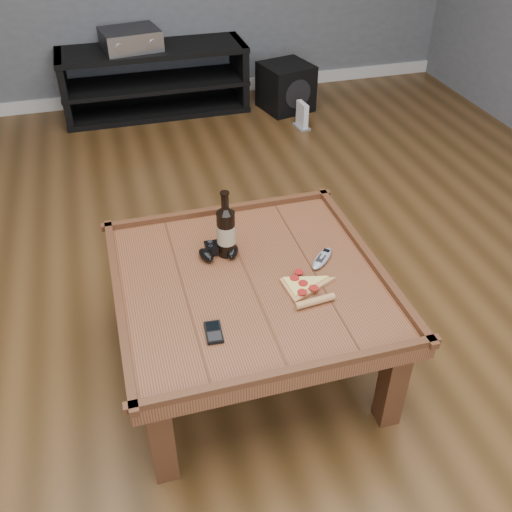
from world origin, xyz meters
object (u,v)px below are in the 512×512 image
object	(u,v)px
pizza_slice	(305,288)
coffee_table	(250,291)
game_controller	(219,250)
smartphone	(214,332)
game_console	(302,116)
remote_control	(322,258)
media_console	(155,81)
subwoofer	(286,87)
beer_bottle	(226,230)
av_receiver	(131,39)

from	to	relation	value
pizza_slice	coffee_table	bearing A→B (deg)	141.74
game_controller	smartphone	distance (m)	0.44
coffee_table	game_console	xyz separation A→B (m)	(0.99, 2.15, -0.30)
remote_control	media_console	bearing A→B (deg)	140.26
remote_control	subwoofer	size ratio (longest dim) A/B	0.34
coffee_table	beer_bottle	world-z (taller)	beer_bottle
game_controller	game_console	xyz separation A→B (m)	(1.07, 1.97, -0.38)
smartphone	subwoofer	world-z (taller)	smartphone
coffee_table	game_console	distance (m)	2.39
pizza_slice	game_console	world-z (taller)	pizza_slice
smartphone	remote_control	bearing A→B (deg)	33.75
beer_bottle	game_console	distance (m)	2.28
media_console	subwoofer	xyz separation A→B (m)	(0.99, -0.22, -0.07)
subwoofer	coffee_table	bearing A→B (deg)	-124.90
game_controller	remote_control	size ratio (longest dim) A/B	1.23
remote_control	subwoofer	world-z (taller)	remote_control
smartphone	game_console	distance (m)	2.70
beer_bottle	game_controller	world-z (taller)	beer_bottle
game_controller	beer_bottle	bearing A→B (deg)	4.88
coffee_table	pizza_slice	distance (m)	0.22
coffee_table	subwoofer	size ratio (longest dim) A/B	2.42
media_console	subwoofer	distance (m)	1.02
media_console	remote_control	world-z (taller)	media_console
beer_bottle	game_controller	xyz separation A→B (m)	(-0.03, -0.00, -0.09)
beer_bottle	game_controller	distance (m)	0.10
game_controller	subwoofer	size ratio (longest dim) A/B	0.42
pizza_slice	smartphone	distance (m)	0.39
pizza_slice	remote_control	size ratio (longest dim) A/B	1.94
media_console	game_console	distance (m)	1.17
coffee_table	av_receiver	xyz separation A→B (m)	(-0.14, 2.74, 0.18)
av_receiver	game_controller	bearing A→B (deg)	-97.46
game_controller	pizza_slice	bearing A→B (deg)	-46.34
coffee_table	media_console	bearing A→B (deg)	90.00
game_console	media_console	bearing A→B (deg)	143.37
pizza_slice	av_receiver	world-z (taller)	av_receiver
game_console	pizza_slice	bearing A→B (deg)	-115.32
remote_control	game_console	size ratio (longest dim) A/B	0.76
game_controller	smartphone	bearing A→B (deg)	-102.60
av_receiver	game_console	xyz separation A→B (m)	(1.14, -0.59, -0.48)
remote_control	game_console	xyz separation A→B (m)	(0.69, 2.12, -0.37)
coffee_table	game_controller	size ratio (longest dim) A/B	5.74
game_console	game_controller	bearing A→B (deg)	-124.05
remote_control	game_controller	bearing A→B (deg)	-157.14
media_console	game_console	bearing A→B (deg)	-31.12
smartphone	av_receiver	size ratio (longest dim) A/B	0.24
game_controller	av_receiver	xyz separation A→B (m)	(-0.06, 2.57, 0.10)
pizza_slice	av_receiver	size ratio (longest dim) A/B	0.63
game_controller	game_console	size ratio (longest dim) A/B	0.93
smartphone	game_controller	bearing A→B (deg)	79.45
media_console	smartphone	bearing A→B (deg)	-93.69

